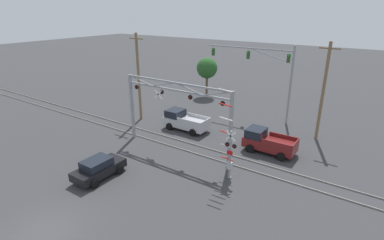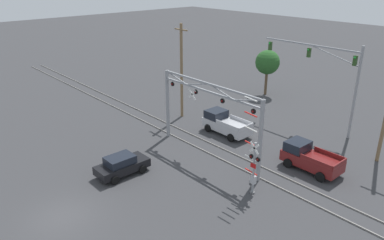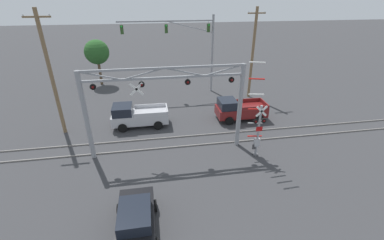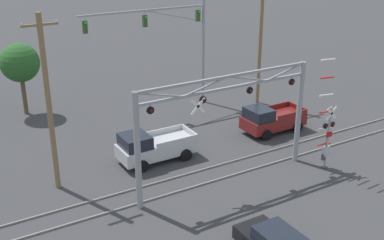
{
  "view_description": "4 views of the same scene",
  "coord_description": "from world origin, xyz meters",
  "px_view_note": "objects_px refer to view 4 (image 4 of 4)",
  "views": [
    {
      "loc": [
        14.48,
        -6.62,
        11.78
      ],
      "look_at": [
        1.11,
        13.15,
        2.83
      ],
      "focal_mm": 28.0,
      "sensor_mm": 36.0,
      "label": 1
    },
    {
      "loc": [
        19.51,
        -6.75,
        14.12
      ],
      "look_at": [
        -0.62,
        11.21,
        3.24
      ],
      "focal_mm": 35.0,
      "sensor_mm": 36.0,
      "label": 2
    },
    {
      "loc": [
        -0.87,
        -3.4,
        10.27
      ],
      "look_at": [
        1.85,
        12.97,
        2.02
      ],
      "focal_mm": 24.0,
      "sensor_mm": 36.0,
      "label": 3
    },
    {
      "loc": [
        -13.62,
        -6.94,
        13.13
      ],
      "look_at": [
        -2.42,
        11.84,
        4.37
      ],
      "focal_mm": 45.0,
      "sensor_mm": 36.0,
      "label": 4
    }
  ],
  "objects_px": {
    "crossing_gantry": "(226,116)",
    "crossing_signal_mast": "(327,135)",
    "pickup_truck_lead": "(153,147)",
    "pickup_truck_following": "(271,119)",
    "utility_pole_right": "(260,45)",
    "background_tree_beyond_span": "(20,63)",
    "utility_pole_left": "(49,103)",
    "traffic_signal_span": "(177,35)"
  },
  "relations": [
    {
      "from": "utility_pole_left",
      "to": "utility_pole_right",
      "type": "xyz_separation_m",
      "value": [
        17.74,
        5.27,
        -0.15
      ]
    },
    {
      "from": "traffic_signal_span",
      "to": "utility_pole_right",
      "type": "relative_size",
      "value": 1.09
    },
    {
      "from": "crossing_gantry",
      "to": "pickup_truck_lead",
      "type": "xyz_separation_m",
      "value": [
        -2.24,
        4.35,
        -2.97
      ]
    },
    {
      "from": "background_tree_beyond_span",
      "to": "utility_pole_left",
      "type": "bearing_deg",
      "value": -95.37
    },
    {
      "from": "pickup_truck_following",
      "to": "utility_pole_left",
      "type": "xyz_separation_m",
      "value": [
        -14.8,
        -0.05,
        3.94
      ]
    },
    {
      "from": "crossing_signal_mast",
      "to": "utility_pole_left",
      "type": "relative_size",
      "value": 0.71
    },
    {
      "from": "pickup_truck_lead",
      "to": "pickup_truck_following",
      "type": "distance_m",
      "value": 8.92
    },
    {
      "from": "crossing_gantry",
      "to": "crossing_signal_mast",
      "type": "distance_m",
      "value": 6.41
    },
    {
      "from": "crossing_gantry",
      "to": "utility_pole_right",
      "type": "bearing_deg",
      "value": 44.32
    },
    {
      "from": "crossing_signal_mast",
      "to": "traffic_signal_span",
      "type": "relative_size",
      "value": 0.67
    },
    {
      "from": "crossing_signal_mast",
      "to": "pickup_truck_lead",
      "type": "xyz_separation_m",
      "value": [
        -8.18,
        5.95,
        -1.2
      ]
    },
    {
      "from": "pickup_truck_following",
      "to": "utility_pole_right",
      "type": "xyz_separation_m",
      "value": [
        2.95,
        5.22,
        3.78
      ]
    },
    {
      "from": "crossing_signal_mast",
      "to": "traffic_signal_span",
      "type": "height_order",
      "value": "traffic_signal_span"
    },
    {
      "from": "crossing_gantry",
      "to": "pickup_truck_following",
      "type": "distance_m",
      "value": 8.43
    },
    {
      "from": "crossing_signal_mast",
      "to": "utility_pole_left",
      "type": "height_order",
      "value": "utility_pole_left"
    },
    {
      "from": "utility_pole_right",
      "to": "pickup_truck_lead",
      "type": "bearing_deg",
      "value": -156.93
    },
    {
      "from": "crossing_signal_mast",
      "to": "utility_pole_right",
      "type": "distance_m",
      "value": 11.89
    },
    {
      "from": "background_tree_beyond_span",
      "to": "crossing_signal_mast",
      "type": "bearing_deg",
      "value": -54.42
    },
    {
      "from": "pickup_truck_lead",
      "to": "background_tree_beyond_span",
      "type": "distance_m",
      "value": 13.32
    },
    {
      "from": "utility_pole_right",
      "to": "pickup_truck_following",
      "type": "bearing_deg",
      "value": -119.44
    },
    {
      "from": "pickup_truck_lead",
      "to": "pickup_truck_following",
      "type": "xyz_separation_m",
      "value": [
        8.92,
        -0.17,
        -0.0
      ]
    },
    {
      "from": "crossing_signal_mast",
      "to": "utility_pole_left",
      "type": "distance_m",
      "value": 15.43
    },
    {
      "from": "crossing_signal_mast",
      "to": "pickup_truck_lead",
      "type": "relative_size",
      "value": 1.43
    },
    {
      "from": "crossing_gantry",
      "to": "background_tree_beyond_span",
      "type": "height_order",
      "value": "crossing_gantry"
    },
    {
      "from": "crossing_signal_mast",
      "to": "background_tree_beyond_span",
      "type": "relative_size",
      "value": 1.23
    },
    {
      "from": "crossing_gantry",
      "to": "utility_pole_right",
      "type": "relative_size",
      "value": 1.17
    },
    {
      "from": "pickup_truck_following",
      "to": "traffic_signal_span",
      "type": "bearing_deg",
      "value": 111.28
    },
    {
      "from": "traffic_signal_span",
      "to": "crossing_signal_mast",
      "type": "bearing_deg",
      "value": -80.51
    },
    {
      "from": "crossing_gantry",
      "to": "crossing_signal_mast",
      "type": "xyz_separation_m",
      "value": [
        5.95,
        -1.6,
        -1.78
      ]
    },
    {
      "from": "pickup_truck_lead",
      "to": "utility_pole_left",
      "type": "bearing_deg",
      "value": -177.88
    },
    {
      "from": "pickup_truck_lead",
      "to": "pickup_truck_following",
      "type": "relative_size",
      "value": 1.06
    },
    {
      "from": "crossing_signal_mast",
      "to": "pickup_truck_following",
      "type": "bearing_deg",
      "value": 82.72
    },
    {
      "from": "crossing_gantry",
      "to": "background_tree_beyond_span",
      "type": "xyz_separation_m",
      "value": [
        -6.95,
        16.43,
        0.04
      ]
    },
    {
      "from": "pickup_truck_lead",
      "to": "utility_pole_right",
      "type": "distance_m",
      "value": 13.44
    },
    {
      "from": "utility_pole_right",
      "to": "background_tree_beyond_span",
      "type": "distance_m",
      "value": 18.03
    },
    {
      "from": "crossing_signal_mast",
      "to": "background_tree_beyond_span",
      "type": "distance_m",
      "value": 22.25
    },
    {
      "from": "pickup_truck_lead",
      "to": "pickup_truck_following",
      "type": "height_order",
      "value": "same"
    },
    {
      "from": "crossing_signal_mast",
      "to": "background_tree_beyond_span",
      "type": "bearing_deg",
      "value": 125.58
    },
    {
      "from": "traffic_signal_span",
      "to": "pickup_truck_lead",
      "type": "bearing_deg",
      "value": -128.38
    },
    {
      "from": "crossing_gantry",
      "to": "utility_pole_right",
      "type": "xyz_separation_m",
      "value": [
        9.63,
        9.41,
        0.81
      ]
    },
    {
      "from": "crossing_gantry",
      "to": "traffic_signal_span",
      "type": "height_order",
      "value": "traffic_signal_span"
    },
    {
      "from": "crossing_gantry",
      "to": "pickup_truck_lead",
      "type": "distance_m",
      "value": 5.73
    }
  ]
}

